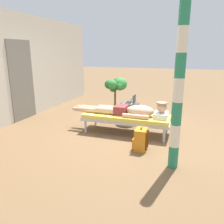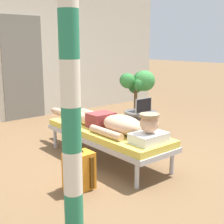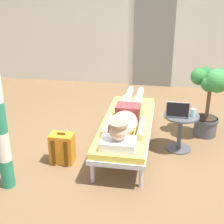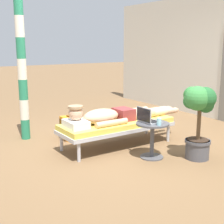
% 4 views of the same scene
% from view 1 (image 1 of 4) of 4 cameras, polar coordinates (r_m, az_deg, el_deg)
% --- Properties ---
extents(ground_plane, '(40.00, 40.00, 0.00)m').
position_cam_1_polar(ground_plane, '(5.09, 3.41, -4.97)').
color(ground_plane, brown).
extents(house_wall_back, '(7.60, 0.20, 2.70)m').
position_cam_1_polar(house_wall_back, '(6.21, -24.14, 10.17)').
color(house_wall_back, beige).
rests_on(house_wall_back, ground).
extents(house_door_panel, '(0.84, 0.03, 2.04)m').
position_cam_1_polar(house_door_panel, '(6.30, -21.98, 7.41)').
color(house_door_panel, slate).
rests_on(house_door_panel, ground).
extents(lounge_chair, '(0.67, 1.91, 0.42)m').
position_cam_1_polar(lounge_chair, '(4.92, 3.66, -1.49)').
color(lounge_chair, '#B7B7BC').
rests_on(lounge_chair, ground).
extents(person_reclining, '(0.53, 2.17, 0.33)m').
position_cam_1_polar(person_reclining, '(4.85, 4.56, 0.39)').
color(person_reclining, white).
rests_on(person_reclining, lounge_chair).
extents(side_table, '(0.48, 0.48, 0.52)m').
position_cam_1_polar(side_table, '(5.62, 4.55, 0.73)').
color(side_table, '#4C4C51').
rests_on(side_table, ground).
extents(laptop, '(0.31, 0.24, 0.23)m').
position_cam_1_polar(laptop, '(5.50, 4.96, 2.82)').
color(laptop, '#A5A8AD').
rests_on(laptop, side_table).
extents(drink_glass, '(0.06, 0.06, 0.10)m').
position_cam_1_polar(drink_glass, '(5.71, 5.10, 3.19)').
color(drink_glass, '#99D8E5').
rests_on(drink_glass, side_table).
extents(backpack, '(0.30, 0.26, 0.42)m').
position_cam_1_polar(backpack, '(4.15, 7.33, -6.97)').
color(backpack, orange).
rests_on(backpack, ground).
extents(potted_plant, '(0.56, 0.58, 1.08)m').
position_cam_1_polar(potted_plant, '(6.07, 1.10, 5.27)').
color(potted_plant, '#4C4C51').
rests_on(potted_plant, ground).
extents(porch_post, '(0.15, 0.15, 2.43)m').
position_cam_1_polar(porch_post, '(3.36, 16.57, 5.37)').
color(porch_post, '#267F59').
rests_on(porch_post, ground).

